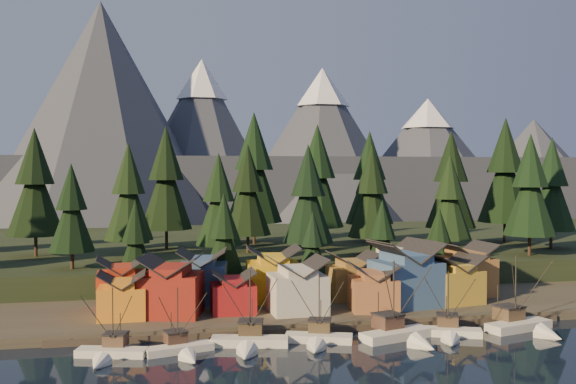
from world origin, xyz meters
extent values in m
plane|color=black|center=(0.00, 0.00, 0.00)|extent=(500.00, 500.00, 0.00)
cube|color=#3B342B|center=(0.00, 40.00, 0.75)|extent=(400.00, 50.00, 1.50)
cube|color=black|center=(0.00, 90.00, 3.00)|extent=(420.00, 100.00, 6.00)
cube|color=#4C4036|center=(0.00, 16.50, 0.50)|extent=(80.00, 4.00, 1.00)
cube|color=#4A505F|center=(0.00, 240.00, 15.00)|extent=(560.00, 160.00, 30.00)
cone|color=#4A505F|center=(-45.00, 180.00, 45.00)|extent=(100.00, 100.00, 90.00)
cone|color=#4A505F|center=(-5.00, 198.00, 36.00)|extent=(80.00, 80.00, 72.00)
cone|color=white|center=(-5.00, 198.00, 63.36)|extent=(22.40, 22.40, 17.28)
cone|color=#4A505F|center=(45.00, 186.00, 34.00)|extent=(84.00, 84.00, 68.00)
cone|color=white|center=(45.00, 186.00, 59.84)|extent=(23.52, 23.52, 16.32)
cone|color=#4A505F|center=(100.00, 202.00, 29.00)|extent=(92.00, 92.00, 58.00)
cone|color=white|center=(100.00, 202.00, 51.04)|extent=(25.76, 25.76, 13.92)
cone|color=#4A505F|center=(160.00, 210.00, 25.00)|extent=(88.00, 88.00, 50.00)
cube|color=silver|center=(-30.22, 8.77, 0.32)|extent=(9.67, 5.03, 1.44)
cone|color=silver|center=(-31.55, 3.85, 0.32)|extent=(3.44, 3.77, 2.71)
cube|color=black|center=(-30.22, 8.77, -0.23)|extent=(9.90, 5.13, 0.32)
cube|color=brown|center=(-29.78, 10.41, 1.71)|extent=(3.49, 3.36, 1.62)
cube|color=#2B2828|center=(-29.78, 10.41, 2.62)|extent=(3.71, 3.59, 0.18)
cylinder|color=black|center=(-30.07, 9.31, 5.05)|extent=(0.16, 0.16, 8.12)
cylinder|color=black|center=(-29.28, 12.27, 2.98)|extent=(0.13, 0.13, 3.97)
cube|color=silver|center=(-21.36, 8.74, 0.31)|extent=(9.61, 5.02, 1.39)
cone|color=silver|center=(-19.99, 3.86, 0.31)|extent=(3.37, 3.75, 2.61)
cube|color=black|center=(-21.36, 8.74, -0.22)|extent=(9.84, 5.12, 0.31)
cube|color=#4B3428|center=(-21.81, 10.37, 1.66)|extent=(3.39, 3.27, 1.57)
cube|color=#2B2828|center=(-21.81, 10.37, 2.53)|extent=(3.61, 3.49, 0.17)
cylinder|color=black|center=(-21.51, 9.29, 4.88)|extent=(0.16, 0.16, 7.84)
cylinder|color=black|center=(-22.33, 12.22, 2.88)|extent=(0.12, 0.12, 3.84)
cube|color=silver|center=(-11.47, 10.18, 0.37)|extent=(11.27, 5.47, 1.68)
cone|color=silver|center=(-12.79, 4.38, 0.37)|extent=(3.88, 4.31, 3.14)
cube|color=black|center=(-11.47, 10.18, -0.26)|extent=(11.54, 5.58, 0.37)
cube|color=#423523|center=(-11.03, 12.12, 1.99)|extent=(3.97, 3.81, 1.89)
cube|color=#2B2828|center=(-11.03, 12.12, 3.04)|extent=(4.22, 4.06, 0.21)
cylinder|color=black|center=(-11.32, 10.83, 5.87)|extent=(0.19, 0.19, 9.43)
cylinder|color=black|center=(-10.53, 14.31, 3.46)|extent=(0.15, 0.15, 4.61)
cube|color=silver|center=(-1.43, 10.10, 0.34)|extent=(10.07, 5.91, 1.56)
cone|color=silver|center=(-3.16, 5.10, 0.34)|extent=(3.83, 4.07, 2.92)
cube|color=black|center=(-1.43, 10.10, -0.24)|extent=(10.30, 6.03, 0.34)
cube|color=brown|center=(-0.86, 11.76, 1.85)|extent=(3.89, 3.77, 1.75)
cube|color=#2B2828|center=(-0.86, 11.76, 2.82)|extent=(4.14, 4.02, 0.19)
cylinder|color=black|center=(-1.24, 10.65, 5.45)|extent=(0.18, 0.18, 8.75)
cylinder|color=black|center=(-0.20, 13.65, 3.21)|extent=(0.14, 0.14, 4.28)
cube|color=silver|center=(10.12, 9.27, 0.40)|extent=(11.74, 6.67, 1.81)
cone|color=silver|center=(12.01, 3.40, 0.40)|extent=(4.41, 4.69, 3.40)
cube|color=black|center=(10.12, 9.27, -0.28)|extent=(12.02, 6.81, 0.40)
cube|color=#50352A|center=(9.49, 11.23, 2.15)|extent=(4.49, 4.35, 2.04)
cube|color=#2B2828|center=(9.49, 11.23, 3.29)|extent=(4.78, 4.63, 0.23)
cylinder|color=black|center=(9.91, 9.92, 6.35)|extent=(0.20, 0.20, 10.21)
cylinder|color=black|center=(8.78, 13.45, 3.74)|extent=(0.16, 0.16, 4.99)
cube|color=white|center=(18.45, 9.63, 0.33)|extent=(10.08, 6.18, 1.52)
cone|color=white|center=(16.51, 4.66, 0.33)|extent=(3.86, 4.12, 2.85)
cube|color=black|center=(18.45, 9.63, -0.24)|extent=(10.32, 6.31, 0.33)
cube|color=#4F3C2A|center=(19.09, 11.28, 1.80)|extent=(3.87, 3.76, 1.71)
cube|color=#2B2828|center=(19.09, 11.28, 2.75)|extent=(4.11, 4.00, 0.19)
cylinder|color=black|center=(18.66, 10.18, 5.32)|extent=(0.17, 0.17, 8.55)
cylinder|color=black|center=(19.83, 13.16, 3.13)|extent=(0.13, 0.13, 4.18)
cube|color=silver|center=(30.62, 10.51, 0.40)|extent=(11.60, 6.39, 1.83)
cone|color=silver|center=(32.32, 4.66, 0.40)|extent=(4.35, 4.59, 3.43)
cube|color=black|center=(30.62, 10.51, -0.29)|extent=(11.88, 6.52, 0.40)
cube|color=brown|center=(30.05, 12.45, 2.17)|extent=(4.46, 4.31, 2.06)
cube|color=#2B2828|center=(30.05, 12.45, 3.31)|extent=(4.75, 4.59, 0.23)
cylinder|color=black|center=(30.43, 11.16, 6.39)|extent=(0.21, 0.21, 10.28)
cylinder|color=black|center=(29.41, 14.66, 3.77)|extent=(0.16, 0.16, 5.02)
cube|color=orange|center=(-29.61, 24.29, 4.01)|extent=(7.32, 6.42, 5.01)
cube|color=orange|center=(-29.61, 24.29, 7.01)|extent=(4.04, 6.27, 1.02)
cube|color=maroon|center=(-22.03, 24.75, 4.85)|extent=(10.99, 10.24, 6.70)
cube|color=maroon|center=(-22.03, 24.75, 8.84)|extent=(6.90, 9.08, 1.30)
cube|color=maroon|center=(-12.08, 24.98, 3.85)|extent=(7.16, 6.70, 4.70)
cube|color=maroon|center=(-12.08, 24.98, 6.69)|extent=(3.99, 6.52, 0.99)
cube|color=beige|center=(-1.77, 22.84, 4.61)|extent=(9.15, 8.16, 6.23)
cube|color=beige|center=(-1.77, 22.84, 8.33)|extent=(5.18, 7.83, 1.24)
cube|color=#A06039|center=(10.97, 22.18, 4.17)|extent=(8.42, 8.42, 5.35)
cube|color=#A06039|center=(10.97, 22.18, 7.36)|extent=(5.05, 7.82, 1.05)
cube|color=#375682|center=(17.53, 24.16, 5.33)|extent=(11.70, 10.35, 7.65)
cube|color=#375682|center=(17.53, 24.16, 9.87)|extent=(7.06, 9.40, 1.46)
cube|color=gold|center=(26.77, 24.96, 4.40)|extent=(9.67, 8.83, 5.79)
cube|color=gold|center=(26.77, 24.96, 7.87)|extent=(5.92, 7.97, 1.18)
cube|color=#A22C19|center=(-30.07, 31.36, 4.60)|extent=(8.27, 7.43, 6.19)
cube|color=#A22C19|center=(-30.07, 31.36, 8.24)|extent=(4.69, 7.13, 1.12)
cube|color=#344F7B|center=(-16.41, 33.93, 4.89)|extent=(9.48, 9.05, 6.77)
cube|color=#344F7B|center=(-16.41, 33.93, 8.84)|extent=(5.75, 8.29, 1.17)
cube|color=gold|center=(-4.04, 32.77, 4.94)|extent=(9.72, 8.46, 6.87)
cube|color=gold|center=(-4.04, 32.77, 9.00)|extent=(5.60, 7.99, 1.29)
cube|color=olive|center=(10.33, 31.61, 4.42)|extent=(8.34, 6.90, 5.84)
cube|color=olive|center=(10.33, 31.61, 7.91)|extent=(4.62, 6.72, 1.16)
cube|color=beige|center=(19.64, 32.26, 5.18)|extent=(11.04, 10.23, 7.37)
cube|color=beige|center=(19.64, 32.26, 9.52)|extent=(6.83, 9.17, 1.33)
cube|color=olive|center=(32.33, 31.01, 4.99)|extent=(9.19, 8.69, 6.98)
cube|color=olive|center=(32.33, 31.01, 9.08)|extent=(5.32, 8.24, 1.21)
cylinder|color=#332319|center=(-50.00, 68.00, 8.46)|extent=(0.70, 0.70, 4.92)
cone|color=black|center=(-50.00, 68.00, 19.11)|extent=(12.02, 12.02, 16.93)
cone|color=black|center=(-50.00, 68.00, 27.85)|extent=(8.19, 8.19, 12.29)
cylinder|color=#332319|center=(-40.00, 48.00, 7.77)|extent=(0.70, 0.70, 3.53)
cone|color=black|center=(-40.00, 48.00, 15.42)|extent=(8.63, 8.63, 12.17)
cone|color=black|center=(-40.00, 48.00, 21.70)|extent=(5.89, 5.89, 8.83)
cylinder|color=#332319|center=(-30.00, 60.00, 8.16)|extent=(0.70, 0.70, 4.31)
cone|color=black|center=(-30.00, 60.00, 17.50)|extent=(10.55, 10.55, 14.86)
cone|color=black|center=(-30.00, 60.00, 25.17)|extent=(7.19, 7.19, 10.79)
cylinder|color=#332319|center=(-22.00, 75.00, 8.57)|extent=(0.70, 0.70, 5.14)
cone|color=black|center=(-22.00, 75.00, 19.70)|extent=(12.56, 12.56, 17.70)
cone|color=black|center=(-22.00, 75.00, 28.84)|extent=(8.57, 8.57, 12.85)
cylinder|color=#332319|center=(-12.00, 50.00, 7.96)|extent=(0.70, 0.70, 3.92)
cone|color=black|center=(-12.00, 50.00, 16.44)|extent=(9.57, 9.57, 13.49)
cone|color=black|center=(-12.00, 50.00, 23.41)|extent=(6.53, 6.53, 9.79)
cylinder|color=#332319|center=(-4.00, 65.00, 8.17)|extent=(0.70, 0.70, 4.34)
cone|color=black|center=(-4.00, 65.00, 17.58)|extent=(10.62, 10.62, 14.96)
cone|color=black|center=(-4.00, 65.00, 25.31)|extent=(7.24, 7.24, 10.86)
cylinder|color=#332319|center=(6.00, 48.00, 8.11)|extent=(0.70, 0.70, 4.22)
cone|color=black|center=(6.00, 48.00, 17.26)|extent=(10.32, 10.32, 14.54)
cone|color=black|center=(6.00, 48.00, 24.77)|extent=(7.04, 7.04, 10.56)
cylinder|color=#332319|center=(14.00, 72.00, 8.63)|extent=(0.70, 0.70, 5.26)
cone|color=black|center=(14.00, 72.00, 20.01)|extent=(12.85, 12.85, 18.10)
cone|color=black|center=(14.00, 72.00, 29.36)|extent=(8.76, 8.76, 13.14)
cylinder|color=#332319|center=(22.00, 55.00, 8.14)|extent=(0.70, 0.70, 4.27)
cone|color=black|center=(22.00, 55.00, 17.40)|extent=(10.45, 10.45, 14.72)
cone|color=black|center=(22.00, 55.00, 25.00)|extent=(7.12, 7.12, 10.69)
cylinder|color=#332319|center=(30.00, 80.00, 8.54)|extent=(0.70, 0.70, 5.08)
cone|color=black|center=(30.00, 80.00, 19.55)|extent=(12.42, 12.42, 17.50)
cone|color=black|center=(30.00, 80.00, 28.58)|extent=(8.47, 8.47, 12.70)
cylinder|color=#332319|center=(38.00, 50.00, 7.95)|extent=(0.70, 0.70, 3.91)
cone|color=black|center=(38.00, 50.00, 16.42)|extent=(9.55, 9.55, 13.46)
cone|color=black|center=(38.00, 50.00, 23.36)|extent=(6.51, 6.51, 9.77)
cylinder|color=#332319|center=(46.00, 66.00, 8.49)|extent=(0.70, 0.70, 4.99)
cone|color=black|center=(46.00, 66.00, 19.30)|extent=(12.19, 12.19, 17.18)
cone|color=black|center=(46.00, 66.00, 28.16)|extent=(8.31, 8.31, 12.47)
cylinder|color=#332319|center=(56.00, 48.00, 8.35)|extent=(0.70, 0.70, 4.71)
cone|color=black|center=(56.00, 48.00, 18.55)|extent=(11.51, 11.51, 16.22)
cone|color=black|center=(56.00, 48.00, 26.92)|extent=(7.85, 7.85, 11.77)
cylinder|color=#332319|center=(64.00, 72.00, 8.84)|extent=(0.70, 0.70, 5.67)
cone|color=black|center=(64.00, 72.00, 21.12)|extent=(13.86, 13.86, 19.53)
cone|color=black|center=(64.00, 72.00, 31.20)|extent=(9.45, 9.45, 14.18)
cylinder|color=#332319|center=(0.00, 82.00, 8.94)|extent=(0.70, 0.70, 5.88)
cone|color=black|center=(0.00, 82.00, 21.69)|extent=(14.38, 14.38, 20.27)
cone|color=black|center=(0.00, 82.00, 32.15)|extent=(9.81, 9.81, 14.71)
cylinder|color=#332319|center=(68.00, 58.00, 8.34)|extent=(0.70, 0.70, 4.68)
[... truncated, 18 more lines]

